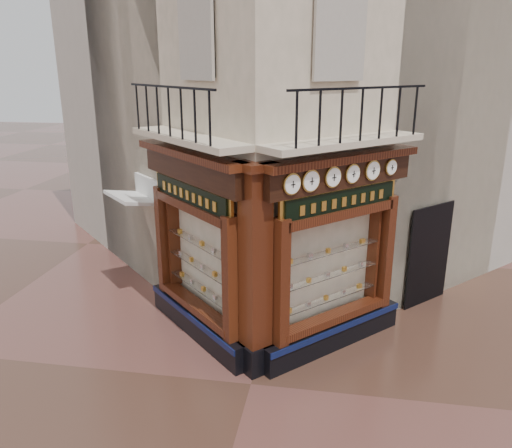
% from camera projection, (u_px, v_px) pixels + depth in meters
% --- Properties ---
extents(ground, '(80.00, 80.00, 0.00)m').
position_uv_depth(ground, '(251.00, 384.00, 9.03)').
color(ground, '#482C21').
rests_on(ground, ground).
extents(main_building, '(11.31, 11.31, 12.00)m').
position_uv_depth(main_building, '(291.00, 46.00, 13.01)').
color(main_building, beige).
rests_on(main_building, ground).
extents(neighbour_left, '(11.31, 11.31, 11.00)m').
position_uv_depth(neighbour_left, '(221.00, 66.00, 15.88)').
color(neighbour_left, '#B8AEA0').
rests_on(neighbour_left, ground).
extents(neighbour_right, '(11.31, 11.31, 11.00)m').
position_uv_depth(neighbour_right, '(380.00, 66.00, 15.11)').
color(neighbour_right, '#B8AEA0').
rests_on(neighbour_right, ground).
extents(shopfront_left, '(2.86, 2.86, 3.98)m').
position_uv_depth(shopfront_left, '(196.00, 248.00, 10.13)').
color(shopfront_left, black).
rests_on(shopfront_left, ground).
extents(shopfront_right, '(2.86, 2.86, 3.98)m').
position_uv_depth(shopfront_right, '(336.00, 256.00, 9.69)').
color(shopfront_right, black).
rests_on(shopfront_right, ground).
extents(corner_pilaster, '(0.85, 0.85, 3.98)m').
position_uv_depth(corner_pilaster, '(255.00, 274.00, 8.92)').
color(corner_pilaster, black).
rests_on(corner_pilaster, ground).
extents(balcony, '(5.94, 2.97, 1.03)m').
position_uv_depth(balcony, '(264.00, 139.00, 9.16)').
color(balcony, beige).
rests_on(balcony, ground).
extents(clock_a, '(0.30, 0.30, 0.38)m').
position_uv_depth(clock_a, '(292.00, 184.00, 8.33)').
color(clock_a, '#B6953C').
rests_on(clock_a, ground).
extents(clock_b, '(0.32, 0.32, 0.40)m').
position_uv_depth(clock_b, '(311.00, 181.00, 8.56)').
color(clock_b, '#B6953C').
rests_on(clock_b, ground).
extents(clock_c, '(0.31, 0.31, 0.39)m').
position_uv_depth(clock_c, '(333.00, 177.00, 8.85)').
color(clock_c, '#B6953C').
rests_on(clock_c, ground).
extents(clock_d, '(0.30, 0.30, 0.37)m').
position_uv_depth(clock_d, '(353.00, 174.00, 9.12)').
color(clock_d, '#B6953C').
rests_on(clock_d, ground).
extents(clock_e, '(0.32, 0.32, 0.40)m').
position_uv_depth(clock_e, '(372.00, 170.00, 9.42)').
color(clock_e, '#B6953C').
rests_on(clock_e, ground).
extents(clock_f, '(0.26, 0.26, 0.32)m').
position_uv_depth(clock_f, '(391.00, 167.00, 9.71)').
color(clock_f, '#B6953C').
rests_on(clock_f, ground).
extents(awning, '(1.61, 1.61, 0.23)m').
position_uv_depth(awning, '(139.00, 294.00, 12.64)').
color(awning, silver).
rests_on(awning, ground).
extents(signboard_left, '(2.14, 2.14, 0.57)m').
position_uv_depth(signboard_left, '(190.00, 195.00, 9.75)').
color(signboard_left, gold).
rests_on(signboard_left, ground).
extents(signboard_right, '(2.13, 2.13, 0.57)m').
position_uv_depth(signboard_right, '(342.00, 201.00, 9.29)').
color(signboard_right, gold).
rests_on(signboard_right, ground).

